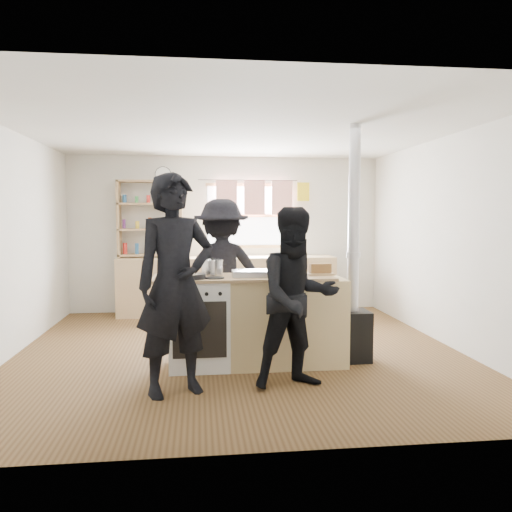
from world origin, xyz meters
name	(u,v)px	position (x,y,z in m)	size (l,w,h in m)	color
ground	(239,351)	(0.00, 0.00, -0.01)	(5.00, 5.00, 0.01)	brown
back_counter	(228,285)	(0.00, 2.22, 0.45)	(3.40, 0.55, 0.90)	tan
shelving_unit	(150,218)	(-1.20, 2.34, 1.51)	(1.00, 0.28, 1.20)	tan
thermos	(289,246)	(0.98, 2.22, 1.06)	(0.10, 0.10, 0.33)	silver
cooking_island	(257,320)	(0.14, -0.55, 0.47)	(1.97, 0.64, 0.93)	white
skillet_greens	(192,276)	(-0.52, -0.71, 0.96)	(0.38, 0.38, 0.05)	black
roast_tray	(251,273)	(0.07, -0.59, 0.97)	(0.38, 0.29, 0.06)	silver
stockpot_stove	(212,267)	(-0.31, -0.44, 1.01)	(0.23, 0.23, 0.19)	silver
stockpot_counter	(289,265)	(0.50, -0.47, 1.03)	(0.30, 0.30, 0.22)	silver
bread_board	(320,270)	(0.81, -0.53, 0.98)	(0.28, 0.21, 0.12)	tan
flue_heater	(353,301)	(1.18, -0.52, 0.64)	(0.35, 0.35, 2.50)	black
person_near_left	(175,284)	(-0.65, -1.31, 0.96)	(0.70, 0.46, 1.92)	black
person_near_right	(297,298)	(0.43, -1.27, 0.81)	(0.79, 0.62, 1.63)	black
person_far	(222,272)	(-0.18, 0.33, 0.87)	(1.13, 0.65, 1.75)	black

